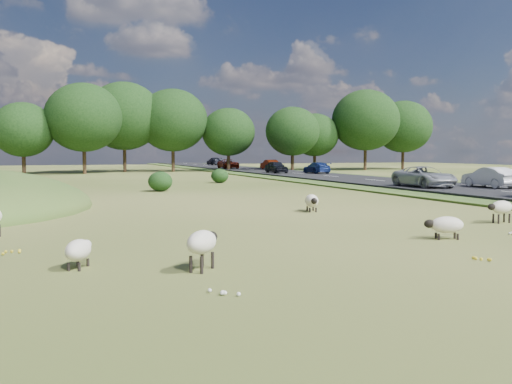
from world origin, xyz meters
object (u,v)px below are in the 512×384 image
sheep_1 (79,250)px  car_0 (317,168)px  car_1 (228,164)px  car_4 (214,161)px  car_2 (490,177)px  sheep_5 (446,225)px  sheep_3 (312,201)px  car_7 (276,167)px  sheep_2 (202,242)px  car_6 (270,165)px  sheep_0 (501,207)px  car_3 (424,177)px

sheep_1 → car_0: bearing=-8.9°
car_1 → car_4: same height
sheep_1 → car_2: car_2 is taller
sheep_5 → car_4: bearing=-82.5°
car_2 → sheep_3: bearing=24.8°
car_0 → car_7: size_ratio=1.07×
sheep_2 → car_6: car_6 is taller
car_4 → car_1: bearing=79.8°
sheep_0 → car_4: 83.35m
sheep_3 → car_2: (16.98, 7.85, 0.45)m
car_0 → sheep_0: bearing=73.3°
sheep_2 → sheep_1: bearing=104.5°
sheep_3 → car_3: bearing=141.5°
sheep_0 → car_0: 42.18m
car_7 → car_1: bearing=90.0°
sheep_1 → car_1: size_ratio=0.26×
sheep_3 → car_0: (16.98, 34.33, 0.38)m
car_3 → car_2: bearing=-27.4°
sheep_0 → sheep_2: (-12.61, -4.44, 0.05)m
car_2 → car_1: bearing=-85.4°
sheep_5 → car_0: car_0 is taller
sheep_1 → car_0: 51.51m
sheep_5 → car_3: size_ratio=0.25×
car_2 → car_6: bearing=-90.0°
car_1 → sheep_1: bearing=-110.0°
car_4 → car_6: car_4 is taller
sheep_2 → car_6: 64.19m
car_0 → car_7: (-3.80, 2.62, 0.06)m
car_0 → car_4: car_4 is taller
car_0 → car_2: car_2 is taller
sheep_1 → car_3: 30.34m
sheep_1 → sheep_2: sheep_2 is taller
car_2 → car_6: size_ratio=1.04×
sheep_3 → car_4: size_ratio=0.31×
car_3 → car_4: 66.68m
car_0 → car_1: car_1 is taller
sheep_3 → car_4: 78.26m
sheep_0 → car_7: bearing=-106.6°
sheep_3 → car_7: bearing=175.2°
sheep_2 → car_1: 69.05m
car_1 → car_3: car_3 is taller
car_1 → car_0: bearing=-79.7°
sheep_5 → car_1: 65.20m
car_7 → sheep_1: bearing=-116.9°
car_1 → car_6: 7.59m
sheep_5 → car_0: bearing=-92.6°
car_7 → car_4: bearing=84.5°
sheep_3 → car_7: 39.23m
sheep_1 → sheep_5: size_ratio=0.95×
sheep_3 → sheep_5: size_ratio=1.10×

